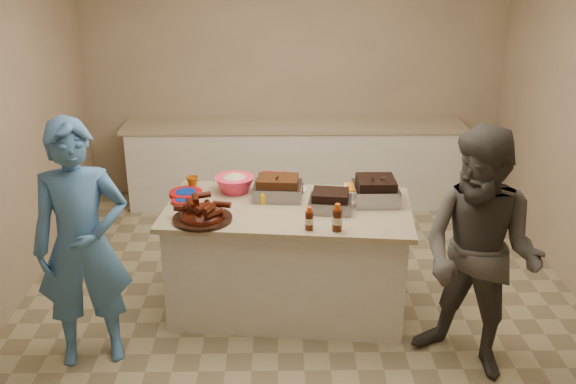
{
  "coord_description": "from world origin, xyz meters",
  "views": [
    {
      "loc": [
        -0.17,
        -4.38,
        2.74
      ],
      "look_at": [
        -0.1,
        0.06,
        0.96
      ],
      "focal_mm": 40.0,
      "sensor_mm": 36.0,
      "label": 1
    }
  ],
  "objects_px": {
    "island": "(288,307)",
    "mustard_bottle": "(263,204)",
    "coleslaw_bowl": "(235,192)",
    "plastic_cup": "(193,187)",
    "guest_blue": "(97,355)",
    "rib_platter": "(203,220)",
    "guest_gray": "(466,365)",
    "bbq_bottle_a": "(309,230)",
    "roasting_pan": "(375,202)",
    "bbq_bottle_b": "(337,231)"
  },
  "relations": [
    {
      "from": "bbq_bottle_b",
      "to": "guest_blue",
      "type": "height_order",
      "value": "bbq_bottle_b"
    },
    {
      "from": "island",
      "to": "roasting_pan",
      "type": "bearing_deg",
      "value": 13.69
    },
    {
      "from": "bbq_bottle_b",
      "to": "mustard_bottle",
      "type": "xyz_separation_m",
      "value": [
        -0.52,
        0.47,
        0.0
      ]
    },
    {
      "from": "island",
      "to": "mustard_bottle",
      "type": "relative_size",
      "value": 16.72
    },
    {
      "from": "roasting_pan",
      "to": "guest_gray",
      "type": "height_order",
      "value": "roasting_pan"
    },
    {
      "from": "guest_blue",
      "to": "guest_gray",
      "type": "xyz_separation_m",
      "value": [
        2.57,
        -0.15,
        0.0
      ]
    },
    {
      "from": "plastic_cup",
      "to": "guest_blue",
      "type": "height_order",
      "value": "plastic_cup"
    },
    {
      "from": "coleslaw_bowl",
      "to": "mustard_bottle",
      "type": "distance_m",
      "value": 0.34
    },
    {
      "from": "guest_gray",
      "to": "mustard_bottle",
      "type": "bearing_deg",
      "value": -169.88
    },
    {
      "from": "island",
      "to": "bbq_bottle_b",
      "type": "height_order",
      "value": "bbq_bottle_b"
    },
    {
      "from": "roasting_pan",
      "to": "bbq_bottle_a",
      "type": "distance_m",
      "value": 0.71
    },
    {
      "from": "coleslaw_bowl",
      "to": "plastic_cup",
      "type": "distance_m",
      "value": 0.36
    },
    {
      "from": "rib_platter",
      "to": "roasting_pan",
      "type": "height_order",
      "value": "rib_platter"
    },
    {
      "from": "plastic_cup",
      "to": "guest_blue",
      "type": "xyz_separation_m",
      "value": [
        -0.6,
        -1.02,
        -0.86
      ]
    },
    {
      "from": "guest_blue",
      "to": "roasting_pan",
      "type": "bearing_deg",
      "value": 6.44
    },
    {
      "from": "coleslaw_bowl",
      "to": "plastic_cup",
      "type": "relative_size",
      "value": 3.14
    },
    {
      "from": "bbq_bottle_a",
      "to": "guest_gray",
      "type": "relative_size",
      "value": 0.1
    },
    {
      "from": "roasting_pan",
      "to": "plastic_cup",
      "type": "distance_m",
      "value": 1.46
    },
    {
      "from": "bbq_bottle_b",
      "to": "mustard_bottle",
      "type": "distance_m",
      "value": 0.7
    },
    {
      "from": "roasting_pan",
      "to": "bbq_bottle_a",
      "type": "xyz_separation_m",
      "value": [
        -0.52,
        -0.49,
        0.0
      ]
    },
    {
      "from": "coleslaw_bowl",
      "to": "guest_blue",
      "type": "height_order",
      "value": "coleslaw_bowl"
    },
    {
      "from": "coleslaw_bowl",
      "to": "rib_platter",
      "type": "bearing_deg",
      "value": -110.02
    },
    {
      "from": "coleslaw_bowl",
      "to": "bbq_bottle_a",
      "type": "xyz_separation_m",
      "value": [
        0.55,
        -0.71,
        0.0
      ]
    },
    {
      "from": "plastic_cup",
      "to": "guest_gray",
      "type": "distance_m",
      "value": 2.45
    },
    {
      "from": "coleslaw_bowl",
      "to": "guest_gray",
      "type": "xyz_separation_m",
      "value": [
        1.63,
        -1.07,
        -0.86
      ]
    },
    {
      "from": "plastic_cup",
      "to": "guest_gray",
      "type": "relative_size",
      "value": 0.06
    },
    {
      "from": "plastic_cup",
      "to": "bbq_bottle_a",
      "type": "bearing_deg",
      "value": -42.06
    },
    {
      "from": "rib_platter",
      "to": "mustard_bottle",
      "type": "bearing_deg",
      "value": 33.81
    },
    {
      "from": "island",
      "to": "roasting_pan",
      "type": "height_order",
      "value": "roasting_pan"
    },
    {
      "from": "guest_blue",
      "to": "plastic_cup",
      "type": "bearing_deg",
      "value": 47.08
    },
    {
      "from": "bbq_bottle_b",
      "to": "guest_blue",
      "type": "distance_m",
      "value": 1.9
    },
    {
      "from": "plastic_cup",
      "to": "roasting_pan",
      "type": "bearing_deg",
      "value": -12.85
    },
    {
      "from": "coleslaw_bowl",
      "to": "mustard_bottle",
      "type": "xyz_separation_m",
      "value": [
        0.23,
        -0.26,
        0.0
      ]
    },
    {
      "from": "rib_platter",
      "to": "guest_blue",
      "type": "xyz_separation_m",
      "value": [
        -0.74,
        -0.38,
        -0.86
      ]
    },
    {
      "from": "island",
      "to": "mustard_bottle",
      "type": "xyz_separation_m",
      "value": [
        -0.19,
        0.06,
        0.86
      ]
    },
    {
      "from": "island",
      "to": "coleslaw_bowl",
      "type": "height_order",
      "value": "coleslaw_bowl"
    },
    {
      "from": "island",
      "to": "plastic_cup",
      "type": "xyz_separation_m",
      "value": [
        -0.76,
        0.41,
        0.86
      ]
    },
    {
      "from": "mustard_bottle",
      "to": "guest_gray",
      "type": "distance_m",
      "value": 1.84
    },
    {
      "from": "island",
      "to": "plastic_cup",
      "type": "bearing_deg",
      "value": 157.71
    },
    {
      "from": "rib_platter",
      "to": "bbq_bottle_a",
      "type": "relative_size",
      "value": 2.54
    },
    {
      "from": "mustard_bottle",
      "to": "plastic_cup",
      "type": "xyz_separation_m",
      "value": [
        -0.57,
        0.36,
        0.0
      ]
    },
    {
      "from": "rib_platter",
      "to": "guest_blue",
      "type": "relative_size",
      "value": 0.25
    },
    {
      "from": "roasting_pan",
      "to": "guest_gray",
      "type": "bearing_deg",
      "value": -57.44
    },
    {
      "from": "rib_platter",
      "to": "coleslaw_bowl",
      "type": "xyz_separation_m",
      "value": [
        0.2,
        0.54,
        0.0
      ]
    },
    {
      "from": "bbq_bottle_b",
      "to": "mustard_bottle",
      "type": "height_order",
      "value": "bbq_bottle_b"
    },
    {
      "from": "island",
      "to": "bbq_bottle_a",
      "type": "relative_size",
      "value": 10.88
    },
    {
      "from": "rib_platter",
      "to": "bbq_bottle_b",
      "type": "height_order",
      "value": "bbq_bottle_b"
    },
    {
      "from": "coleslaw_bowl",
      "to": "mustard_bottle",
      "type": "bearing_deg",
      "value": -48.76
    },
    {
      "from": "island",
      "to": "bbq_bottle_a",
      "type": "height_order",
      "value": "bbq_bottle_a"
    },
    {
      "from": "rib_platter",
      "to": "island",
      "type": "bearing_deg",
      "value": 20.49
    }
  ]
}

